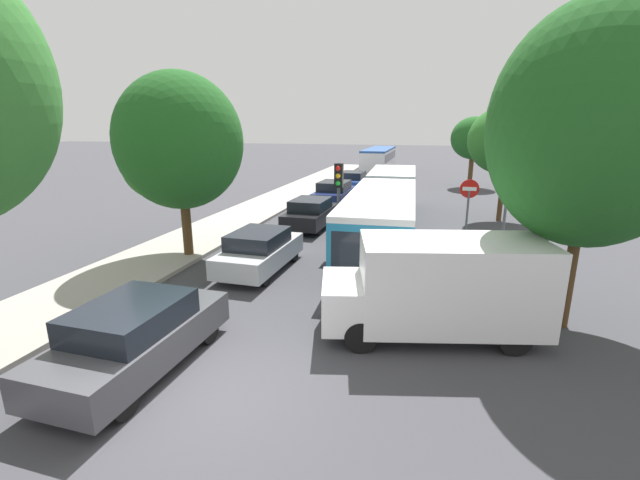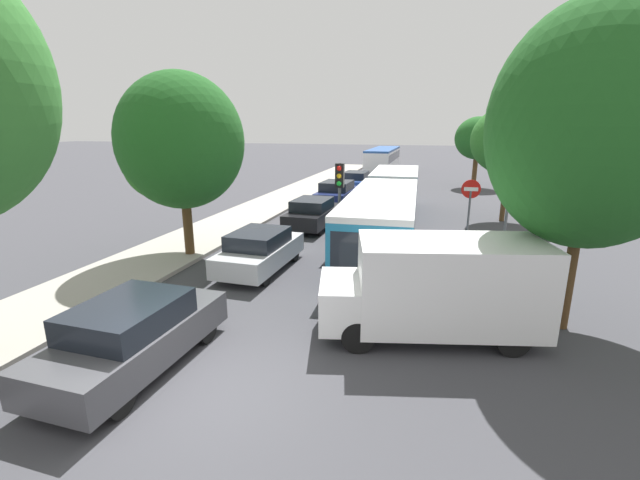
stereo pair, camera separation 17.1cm
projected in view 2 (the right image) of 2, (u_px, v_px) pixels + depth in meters
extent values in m
plane|color=#3D3D42|center=(214.00, 393.00, 7.90)|extent=(200.00, 200.00, 0.00)
cube|color=#9E998E|center=(282.00, 199.00, 28.06)|extent=(3.20, 50.06, 0.14)
cube|color=teal|center=(382.00, 224.00, 15.93)|extent=(2.76, 9.00, 1.92)
cube|color=black|center=(382.00, 215.00, 15.84)|extent=(2.76, 8.65, 0.84)
cube|color=silver|center=(383.00, 196.00, 15.66)|extent=(2.76, 9.00, 0.19)
cube|color=teal|center=(395.00, 191.00, 23.87)|extent=(2.64, 6.19, 1.92)
cube|color=black|center=(395.00, 185.00, 23.78)|extent=(2.65, 5.95, 0.84)
cube|color=silver|center=(396.00, 172.00, 23.60)|extent=(2.64, 6.19, 0.19)
cylinder|color=black|center=(391.00, 201.00, 20.57)|extent=(1.81, 1.01, 1.77)
cube|color=black|center=(368.00, 251.00, 11.72)|extent=(2.11, 0.18, 1.03)
cylinder|color=black|center=(405.00, 269.00, 13.23)|extent=(0.32, 0.95, 0.94)
cylinder|color=black|center=(342.00, 265.00, 13.66)|extent=(0.32, 0.95, 0.94)
cylinder|color=black|center=(410.00, 227.00, 18.60)|extent=(0.32, 0.95, 0.94)
cylinder|color=black|center=(364.00, 225.00, 19.03)|extent=(0.32, 0.95, 0.94)
cylinder|color=black|center=(412.00, 205.00, 23.85)|extent=(0.32, 0.95, 0.94)
cylinder|color=black|center=(376.00, 203.00, 24.29)|extent=(0.32, 0.95, 0.94)
cube|color=silver|center=(383.00, 159.00, 45.38)|extent=(2.50, 10.96, 1.90)
cube|color=black|center=(383.00, 156.00, 45.29)|extent=(2.52, 10.41, 0.80)
cube|color=#234C93|center=(383.00, 149.00, 45.10)|extent=(2.50, 10.96, 0.19)
cylinder|color=black|center=(378.00, 163.00, 49.19)|extent=(0.29, 0.95, 0.95)
cylinder|color=black|center=(396.00, 164.00, 48.66)|extent=(0.29, 0.95, 0.95)
cylinder|color=black|center=(368.00, 169.00, 42.79)|extent=(0.29, 0.95, 0.95)
cylinder|color=black|center=(389.00, 170.00, 42.26)|extent=(0.29, 0.95, 0.95)
cube|color=#47474C|center=(135.00, 340.00, 8.60)|extent=(1.93, 4.28, 0.68)
cube|color=black|center=(128.00, 315.00, 8.35)|extent=(1.72, 2.27, 0.52)
cylinder|color=black|center=(150.00, 320.00, 10.13)|extent=(0.24, 0.65, 0.64)
cylinder|color=black|center=(205.00, 329.00, 9.70)|extent=(0.24, 0.65, 0.64)
cylinder|color=black|center=(50.00, 384.00, 7.64)|extent=(0.24, 0.65, 0.64)
cylinder|color=black|center=(118.00, 399.00, 7.21)|extent=(0.24, 0.65, 0.64)
cube|color=#B7BABF|center=(260.00, 254.00, 14.43)|extent=(1.84, 4.07, 0.65)
cube|color=black|center=(259.00, 238.00, 14.19)|extent=(1.64, 2.15, 0.50)
cylinder|color=black|center=(258.00, 250.00, 15.89)|extent=(0.23, 0.62, 0.61)
cylinder|color=black|center=(294.00, 253.00, 15.48)|extent=(0.23, 0.62, 0.61)
cylinder|color=black|center=(223.00, 271.00, 13.52)|extent=(0.23, 0.62, 0.61)
cylinder|color=black|center=(264.00, 276.00, 13.11)|extent=(0.23, 0.62, 0.61)
cube|color=black|center=(313.00, 216.00, 20.41)|extent=(1.86, 4.12, 0.66)
cube|color=black|center=(312.00, 204.00, 20.17)|extent=(1.66, 2.18, 0.50)
cylinder|color=black|center=(307.00, 215.00, 21.89)|extent=(0.23, 0.63, 0.62)
cylinder|color=black|center=(335.00, 217.00, 21.47)|extent=(0.23, 0.63, 0.62)
cylinder|color=black|center=(289.00, 226.00, 19.49)|extent=(0.23, 0.63, 0.62)
cylinder|color=black|center=(319.00, 229.00, 19.08)|extent=(0.23, 0.63, 0.62)
cube|color=navy|center=(337.00, 195.00, 26.06)|extent=(1.96, 4.34, 0.69)
cube|color=black|center=(337.00, 186.00, 25.81)|extent=(1.74, 2.30, 0.53)
cylinder|color=black|center=(331.00, 196.00, 27.61)|extent=(0.25, 0.66, 0.65)
cylinder|color=black|center=(354.00, 197.00, 27.18)|extent=(0.25, 0.66, 0.65)
cylinder|color=black|center=(319.00, 203.00, 25.09)|extent=(0.25, 0.66, 0.65)
cylinder|color=black|center=(344.00, 205.00, 24.66)|extent=(0.25, 0.66, 0.65)
cube|color=#284799|center=(356.00, 183.00, 31.67)|extent=(1.90, 4.21, 0.67)
cube|color=black|center=(356.00, 175.00, 31.42)|extent=(1.69, 2.23, 0.51)
cylinder|color=black|center=(350.00, 184.00, 33.18)|extent=(0.24, 0.64, 0.63)
cylinder|color=black|center=(369.00, 185.00, 32.76)|extent=(0.24, 0.64, 0.63)
cylinder|color=black|center=(342.00, 189.00, 30.73)|extent=(0.24, 0.64, 0.63)
cylinder|color=black|center=(362.00, 190.00, 30.31)|extent=(0.24, 0.64, 0.63)
cube|color=white|center=(450.00, 283.00, 9.73)|extent=(4.44, 2.85, 2.00)
cube|color=white|center=(340.00, 300.00, 9.96)|extent=(1.29, 2.05, 1.00)
cylinder|color=black|center=(358.00, 337.00, 9.26)|extent=(0.76, 0.39, 0.72)
cylinder|color=black|center=(355.00, 305.00, 10.88)|extent=(0.76, 0.39, 0.72)
cylinder|color=black|center=(513.00, 340.00, 9.11)|extent=(0.76, 0.39, 0.72)
cylinder|color=black|center=(487.00, 307.00, 10.73)|extent=(0.76, 0.39, 0.72)
cylinder|color=#56595E|center=(339.00, 208.00, 16.36)|extent=(0.12, 0.12, 3.40)
cube|color=black|center=(340.00, 176.00, 16.03)|extent=(0.33, 0.25, 0.90)
sphere|color=red|center=(339.00, 168.00, 15.82)|extent=(0.18, 0.18, 0.18)
sphere|color=#EAAD14|center=(339.00, 176.00, 15.89)|extent=(0.18, 0.18, 0.18)
sphere|color=green|center=(339.00, 183.00, 15.96)|extent=(0.18, 0.18, 0.18)
cylinder|color=#56595E|center=(468.00, 222.00, 16.28)|extent=(0.08, 0.08, 2.40)
cylinder|color=red|center=(471.00, 189.00, 15.95)|extent=(0.70, 0.03, 0.70)
cube|color=white|center=(471.00, 189.00, 15.93)|extent=(0.50, 0.04, 0.14)
cylinder|color=#56595E|center=(507.00, 209.00, 15.61)|extent=(0.10, 0.10, 3.60)
cube|color=#197A38|center=(512.00, 168.00, 15.22)|extent=(0.27, 1.39, 0.28)
cube|color=#197A38|center=(511.00, 178.00, 15.31)|extent=(0.27, 1.39, 0.28)
cylinder|color=#51381E|center=(188.00, 225.00, 15.73)|extent=(0.34, 0.34, 2.46)
ellipsoid|color=#1E561E|center=(181.00, 141.00, 14.94)|extent=(4.39, 4.39, 4.73)
ellipsoid|color=#286623|center=(162.00, 163.00, 14.77)|extent=(2.64, 2.64, 2.60)
cylinder|color=#51381E|center=(570.00, 274.00, 10.12)|extent=(0.26, 0.26, 2.75)
ellipsoid|color=#1E561E|center=(594.00, 126.00, 9.23)|extent=(4.46, 4.46, 5.38)
ellipsoid|color=#286623|center=(599.00, 164.00, 9.34)|extent=(2.67, 2.67, 2.96)
cylinder|color=#51381E|center=(504.00, 194.00, 21.65)|extent=(0.25, 0.25, 2.78)
ellipsoid|color=#286623|center=(511.00, 140.00, 20.96)|extent=(3.78, 3.78, 3.40)
cylinder|color=#51381E|center=(475.00, 171.00, 33.66)|extent=(0.36, 0.36, 2.56)
ellipsoid|color=#1E561E|center=(478.00, 138.00, 33.00)|extent=(3.44, 3.44, 3.25)
ellipsoid|color=#3D7F38|center=(480.00, 145.00, 32.98)|extent=(2.07, 2.07, 1.79)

